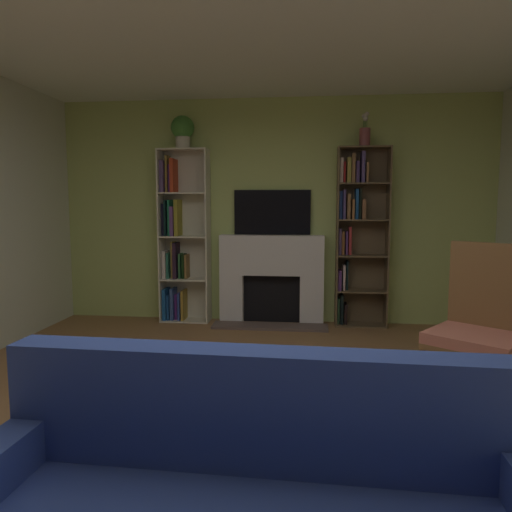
{
  "coord_description": "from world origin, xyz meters",
  "views": [
    {
      "loc": [
        0.43,
        -2.71,
        1.44
      ],
      "look_at": [
        0.0,
        1.24,
        1.01
      ],
      "focal_mm": 33.27,
      "sensor_mm": 36.0,
      "label": 1
    }
  ],
  "objects_px": {
    "potted_plant": "(183,130)",
    "armchair": "(481,323)",
    "fireplace": "(272,277)",
    "vase_with_flowers": "(365,134)",
    "bookshelf_left": "(179,241)",
    "tv": "(272,212)",
    "coffee_table": "(270,418)",
    "bookshelf_right": "(357,231)"
  },
  "relations": [
    {
      "from": "potted_plant",
      "to": "tv",
      "type": "bearing_deg",
      "value": 6.42
    },
    {
      "from": "tv",
      "to": "bookshelf_left",
      "type": "height_order",
      "value": "bookshelf_left"
    },
    {
      "from": "tv",
      "to": "potted_plant",
      "type": "bearing_deg",
      "value": -173.58
    },
    {
      "from": "fireplace",
      "to": "bookshelf_left",
      "type": "relative_size",
      "value": 0.64
    },
    {
      "from": "bookshelf_left",
      "to": "bookshelf_right",
      "type": "relative_size",
      "value": 1.0
    },
    {
      "from": "armchair",
      "to": "fireplace",
      "type": "bearing_deg",
      "value": 128.92
    },
    {
      "from": "fireplace",
      "to": "vase_with_flowers",
      "type": "distance_m",
      "value": 1.99
    },
    {
      "from": "bookshelf_left",
      "to": "bookshelf_right",
      "type": "height_order",
      "value": "same"
    },
    {
      "from": "potted_plant",
      "to": "bookshelf_right",
      "type": "bearing_deg",
      "value": 1.51
    },
    {
      "from": "potted_plant",
      "to": "vase_with_flowers",
      "type": "height_order",
      "value": "vase_with_flowers"
    },
    {
      "from": "bookshelf_right",
      "to": "coffee_table",
      "type": "xyz_separation_m",
      "value": [
        -0.75,
        -3.37,
        -0.78
      ]
    },
    {
      "from": "fireplace",
      "to": "bookshelf_left",
      "type": "xyz_separation_m",
      "value": [
        -1.14,
        0.0,
        0.43
      ]
    },
    {
      "from": "bookshelf_left",
      "to": "bookshelf_right",
      "type": "xyz_separation_m",
      "value": [
        2.15,
        0.01,
        0.14
      ]
    },
    {
      "from": "potted_plant",
      "to": "vase_with_flowers",
      "type": "bearing_deg",
      "value": 0.01
    },
    {
      "from": "tv",
      "to": "potted_plant",
      "type": "height_order",
      "value": "potted_plant"
    },
    {
      "from": "fireplace",
      "to": "armchair",
      "type": "relative_size",
      "value": 1.17
    },
    {
      "from": "potted_plant",
      "to": "coffee_table",
      "type": "bearing_deg",
      "value": -68.33
    },
    {
      "from": "bookshelf_right",
      "to": "coffee_table",
      "type": "bearing_deg",
      "value": -102.58
    },
    {
      "from": "fireplace",
      "to": "vase_with_flowers",
      "type": "relative_size",
      "value": 3.46
    },
    {
      "from": "bookshelf_right",
      "to": "vase_with_flowers",
      "type": "bearing_deg",
      "value": -40.7
    },
    {
      "from": "bookshelf_left",
      "to": "tv",
      "type": "bearing_deg",
      "value": 3.73
    },
    {
      "from": "vase_with_flowers",
      "to": "bookshelf_left",
      "type": "bearing_deg",
      "value": 178.83
    },
    {
      "from": "fireplace",
      "to": "vase_with_flowers",
      "type": "height_order",
      "value": "vase_with_flowers"
    },
    {
      "from": "bookshelf_right",
      "to": "armchair",
      "type": "relative_size",
      "value": 1.82
    },
    {
      "from": "fireplace",
      "to": "bookshelf_right",
      "type": "distance_m",
      "value": 1.16
    },
    {
      "from": "bookshelf_left",
      "to": "vase_with_flowers",
      "type": "relative_size",
      "value": 5.36
    },
    {
      "from": "bookshelf_right",
      "to": "coffee_table",
      "type": "relative_size",
      "value": 2.48
    },
    {
      "from": "fireplace",
      "to": "coffee_table",
      "type": "distance_m",
      "value": 3.38
    },
    {
      "from": "fireplace",
      "to": "bookshelf_left",
      "type": "distance_m",
      "value": 1.22
    },
    {
      "from": "tv",
      "to": "coffee_table",
      "type": "height_order",
      "value": "tv"
    },
    {
      "from": "bookshelf_left",
      "to": "armchair",
      "type": "height_order",
      "value": "bookshelf_left"
    },
    {
      "from": "tv",
      "to": "potted_plant",
      "type": "distance_m",
      "value": 1.45
    },
    {
      "from": "coffee_table",
      "to": "potted_plant",
      "type": "bearing_deg",
      "value": 111.67
    },
    {
      "from": "potted_plant",
      "to": "armchair",
      "type": "height_order",
      "value": "potted_plant"
    },
    {
      "from": "tv",
      "to": "bookshelf_right",
      "type": "bearing_deg",
      "value": -3.73
    },
    {
      "from": "bookshelf_right",
      "to": "bookshelf_left",
      "type": "bearing_deg",
      "value": -179.76
    },
    {
      "from": "vase_with_flowers",
      "to": "tv",
      "type": "bearing_deg",
      "value": 173.61
    },
    {
      "from": "vase_with_flowers",
      "to": "potted_plant",
      "type": "bearing_deg",
      "value": -179.99
    },
    {
      "from": "tv",
      "to": "vase_with_flowers",
      "type": "bearing_deg",
      "value": -6.39
    },
    {
      "from": "bookshelf_left",
      "to": "vase_with_flowers",
      "type": "height_order",
      "value": "vase_with_flowers"
    },
    {
      "from": "bookshelf_right",
      "to": "coffee_table",
      "type": "distance_m",
      "value": 3.54
    },
    {
      "from": "fireplace",
      "to": "potted_plant",
      "type": "height_order",
      "value": "potted_plant"
    }
  ]
}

